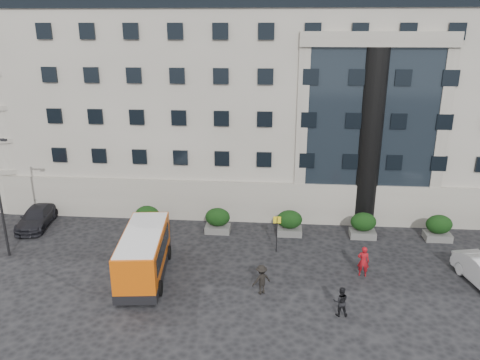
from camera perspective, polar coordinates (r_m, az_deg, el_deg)
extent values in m
plane|color=black|center=(27.87, -7.34, -12.89)|extent=(120.00, 120.00, 0.00)
cube|color=gray|center=(45.57, 5.58, 11.48)|extent=(44.00, 24.00, 18.00)
cylinder|color=black|center=(35.08, 15.50, 4.69)|extent=(1.80, 1.80, 13.00)
cube|color=#796447|center=(69.38, -23.85, 14.06)|extent=(13.00, 13.00, 22.00)
cube|color=#555552|center=(35.39, -11.14, -5.56)|extent=(1.80, 1.20, 0.50)
ellipsoid|color=black|center=(35.03, -11.23, -4.18)|extent=(1.80, 1.26, 1.34)
cube|color=#555552|center=(34.37, -2.73, -5.95)|extent=(1.80, 1.20, 0.50)
ellipsoid|color=black|center=(34.01, -2.75, -4.54)|extent=(1.80, 1.26, 1.34)
cube|color=#555552|center=(34.13, 6.02, -6.22)|extent=(1.80, 1.20, 0.50)
ellipsoid|color=black|center=(33.76, 6.07, -4.80)|extent=(1.80, 1.26, 1.34)
cube|color=#555552|center=(34.67, 14.69, -6.35)|extent=(1.80, 1.20, 0.50)
ellipsoid|color=black|center=(34.30, 14.81, -4.95)|extent=(1.80, 1.26, 1.34)
cube|color=#555552|center=(35.96, 22.92, -6.34)|extent=(1.80, 1.20, 0.50)
ellipsoid|color=black|center=(35.61, 23.10, -4.99)|extent=(1.80, 1.26, 1.34)
cylinder|color=#262628|center=(33.17, -27.25, -2.01)|extent=(0.16, 0.16, 8.00)
cube|color=black|center=(31.71, -26.86, 4.38)|extent=(0.35, 0.18, 0.14)
cylinder|color=#262628|center=(31.15, 4.50, -6.64)|extent=(0.08, 0.08, 2.50)
cube|color=yellow|center=(30.72, 4.55, -4.87)|extent=(0.50, 0.06, 0.45)
cube|color=#C94F09|center=(28.57, -11.68, -8.48)|extent=(3.05, 6.95, 2.24)
cube|color=black|center=(29.14, -11.52, -10.63)|extent=(3.10, 6.99, 0.55)
cube|color=black|center=(28.48, -11.70, -8.11)|extent=(2.94, 5.48, 1.01)
cube|color=silver|center=(28.11, -11.82, -6.54)|extent=(2.90, 6.60, 0.18)
cylinder|color=black|center=(27.54, -14.68, -12.72)|extent=(0.38, 0.93, 0.90)
cylinder|color=black|center=(27.12, -9.81, -12.87)|extent=(0.38, 0.93, 0.90)
cylinder|color=black|center=(31.22, -12.99, -8.67)|extent=(0.38, 0.93, 0.90)
cylinder|color=black|center=(30.85, -8.74, -8.73)|extent=(0.38, 0.93, 0.90)
cube|color=maroon|center=(45.29, -25.69, 0.17)|extent=(2.92, 4.14, 2.68)
cylinder|color=black|center=(42.97, -26.31, -2.55)|extent=(0.39, 0.93, 0.90)
cylinder|color=black|center=(46.99, -26.02, -0.82)|extent=(0.39, 0.93, 0.90)
cylinder|color=black|center=(45.61, -23.66, -1.04)|extent=(0.39, 0.93, 0.90)
imported|color=black|center=(38.30, -23.54, -4.18)|extent=(2.64, 5.11, 1.42)
imported|color=black|center=(46.00, -24.68, -0.77)|extent=(2.57, 4.76, 1.27)
imported|color=maroon|center=(29.32, 14.80, -9.56)|extent=(0.77, 0.58, 1.92)
imported|color=black|center=(25.50, 12.18, -14.27)|extent=(0.80, 0.63, 1.63)
imported|color=black|center=(26.74, 2.63, -12.02)|extent=(1.30, 1.15, 1.74)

